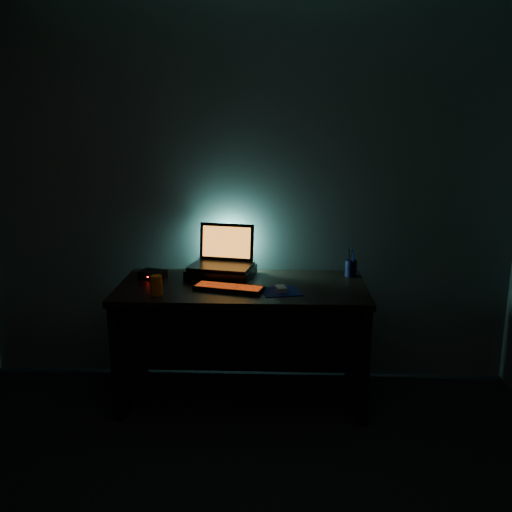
{
  "coord_description": "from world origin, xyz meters",
  "views": [
    {
      "loc": [
        0.21,
        -1.68,
        1.76
      ],
      "look_at": [
        0.09,
        1.57,
        0.94
      ],
      "focal_mm": 40.0,
      "sensor_mm": 36.0,
      "label": 1
    }
  ],
  "objects_px": {
    "keyboard": "(229,288)",
    "juice_glass": "(156,285)",
    "laptop": "(223,256)",
    "pen_cup": "(351,268)",
    "router": "(153,275)",
    "mouse": "(281,289)"
  },
  "relations": [
    {
      "from": "keyboard",
      "to": "pen_cup",
      "type": "xyz_separation_m",
      "value": [
        0.75,
        0.32,
        0.04
      ]
    },
    {
      "from": "laptop",
      "to": "mouse",
      "type": "height_order",
      "value": "laptop"
    },
    {
      "from": "keyboard",
      "to": "mouse",
      "type": "height_order",
      "value": "mouse"
    },
    {
      "from": "laptop",
      "to": "pen_cup",
      "type": "bearing_deg",
      "value": 10.67
    },
    {
      "from": "juice_glass",
      "to": "router",
      "type": "height_order",
      "value": "juice_glass"
    },
    {
      "from": "pen_cup",
      "to": "juice_glass",
      "type": "distance_m",
      "value": 1.23
    },
    {
      "from": "laptop",
      "to": "pen_cup",
      "type": "relative_size",
      "value": 4.01
    },
    {
      "from": "keyboard",
      "to": "juice_glass",
      "type": "relative_size",
      "value": 3.78
    },
    {
      "from": "mouse",
      "to": "router",
      "type": "bearing_deg",
      "value": 150.38
    },
    {
      "from": "keyboard",
      "to": "pen_cup",
      "type": "height_order",
      "value": "pen_cup"
    },
    {
      "from": "mouse",
      "to": "pen_cup",
      "type": "distance_m",
      "value": 0.56
    },
    {
      "from": "keyboard",
      "to": "juice_glass",
      "type": "height_order",
      "value": "juice_glass"
    },
    {
      "from": "keyboard",
      "to": "juice_glass",
      "type": "distance_m",
      "value": 0.42
    },
    {
      "from": "pen_cup",
      "to": "juice_glass",
      "type": "bearing_deg",
      "value": -159.58
    },
    {
      "from": "laptop",
      "to": "pen_cup",
      "type": "height_order",
      "value": "laptop"
    },
    {
      "from": "mouse",
      "to": "keyboard",
      "type": "bearing_deg",
      "value": 163.15
    },
    {
      "from": "juice_glass",
      "to": "router",
      "type": "xyz_separation_m",
      "value": [
        -0.1,
        0.33,
        -0.03
      ]
    },
    {
      "from": "juice_glass",
      "to": "router",
      "type": "distance_m",
      "value": 0.35
    },
    {
      "from": "laptop",
      "to": "keyboard",
      "type": "relative_size",
      "value": 0.99
    },
    {
      "from": "keyboard",
      "to": "juice_glass",
      "type": "xyz_separation_m",
      "value": [
        -0.4,
        -0.11,
        0.04
      ]
    },
    {
      "from": "laptop",
      "to": "keyboard",
      "type": "xyz_separation_m",
      "value": [
        0.06,
        -0.33,
        -0.11
      ]
    },
    {
      "from": "laptop",
      "to": "juice_glass",
      "type": "relative_size",
      "value": 3.73
    }
  ]
}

